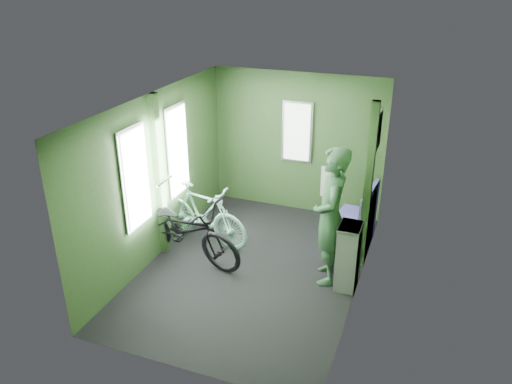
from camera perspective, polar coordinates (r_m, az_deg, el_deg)
room at (r=6.26m, az=-0.51°, el=2.63°), size 4.00×4.02×2.31m
bicycle_black at (r=7.15m, az=-7.96°, el=-7.56°), size 2.01×1.24×1.08m
bicycle_mint at (r=7.55m, az=-5.91°, el=-5.58°), size 1.62×0.86×0.97m
passenger at (r=6.29m, az=8.52°, el=-2.78°), size 0.58×0.76×1.82m
waste_box at (r=6.40m, az=10.48°, el=-7.27°), size 0.26×0.36×0.88m
bench_seat at (r=7.38m, az=11.02°, el=-4.21°), size 0.58×0.94×0.94m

